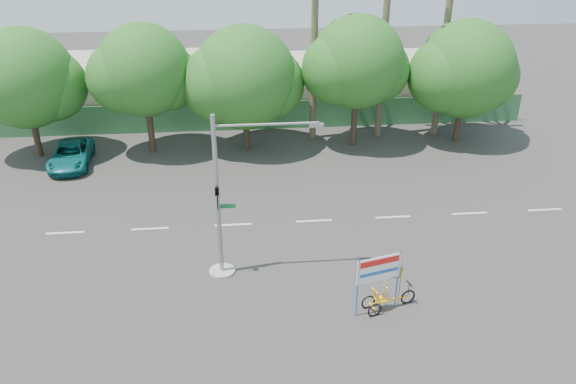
{
  "coord_description": "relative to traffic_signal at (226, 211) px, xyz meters",
  "views": [
    {
      "loc": [
        -1.64,
        -16.03,
        13.66
      ],
      "look_at": [
        0.35,
        4.32,
        3.5
      ],
      "focal_mm": 35.0,
      "sensor_mm": 36.0,
      "label": 1
    }
  ],
  "objects": [
    {
      "name": "ground",
      "position": [
        2.2,
        -3.98,
        -2.92
      ],
      "size": [
        120.0,
        120.0,
        0.0
      ],
      "primitive_type": "plane",
      "color": "#33302D",
      "rests_on": "ground"
    },
    {
      "name": "fence",
      "position": [
        2.2,
        17.52,
        -1.92
      ],
      "size": [
        38.0,
        0.08,
        2.0
      ],
      "primitive_type": "cube",
      "color": "#336B3D",
      "rests_on": "ground"
    },
    {
      "name": "building_left",
      "position": [
        -7.8,
        22.02,
        -0.92
      ],
      "size": [
        12.0,
        8.0,
        4.0
      ],
      "primitive_type": "cube",
      "color": "#B4AD8F",
      "rests_on": "ground"
    },
    {
      "name": "building_right",
      "position": [
        10.2,
        22.02,
        -1.12
      ],
      "size": [
        14.0,
        8.0,
        3.6
      ],
      "primitive_type": "cube",
      "color": "#B4AD8F",
      "rests_on": "ground"
    },
    {
      "name": "tree_far_left",
      "position": [
        -11.85,
        14.02,
        1.84
      ],
      "size": [
        7.14,
        6.0,
        7.96
      ],
      "color": "#473828",
      "rests_on": "ground"
    },
    {
      "name": "tree_left",
      "position": [
        -4.85,
        14.02,
        2.14
      ],
      "size": [
        6.66,
        5.6,
        8.07
      ],
      "color": "#473828",
      "rests_on": "ground"
    },
    {
      "name": "tree_center",
      "position": [
        1.14,
        14.02,
        1.55
      ],
      "size": [
        7.62,
        6.4,
        7.85
      ],
      "color": "#473828",
      "rests_on": "ground"
    },
    {
      "name": "tree_right",
      "position": [
        8.15,
        14.02,
        2.32
      ],
      "size": [
        6.9,
        5.8,
        8.36
      ],
      "color": "#473828",
      "rests_on": "ground"
    },
    {
      "name": "tree_far_right",
      "position": [
        15.15,
        14.02,
        1.73
      ],
      "size": [
        7.38,
        6.2,
        7.94
      ],
      "color": "#473828",
      "rests_on": "ground"
    },
    {
      "name": "palm_short",
      "position": [
        5.7,
        15.52,
        5.94
      ],
      "size": [
        3.73,
        3.79,
        14.45
      ],
      "color": "#70604C",
      "rests_on": "ground"
    },
    {
      "name": "traffic_signal",
      "position": [
        0.0,
        0.0,
        0.0
      ],
      "size": [
        4.72,
        1.1,
        7.0
      ],
      "color": "gray",
      "rests_on": "ground"
    },
    {
      "name": "trike_billboard",
      "position": [
        5.81,
        -3.1,
        -1.89
      ],
      "size": [
        2.54,
        0.97,
        2.56
      ],
      "rotation": [
        0.0,
        0.0,
        0.26
      ],
      "color": "black",
      "rests_on": "ground"
    },
    {
      "name": "pickup_truck",
      "position": [
        -9.41,
        12.29,
        -2.26
      ],
      "size": [
        2.51,
        4.91,
        1.33
      ],
      "primitive_type": "imported",
      "rotation": [
        0.0,
        0.0,
        0.06
      ],
      "color": "#0F686A",
      "rests_on": "ground"
    }
  ]
}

